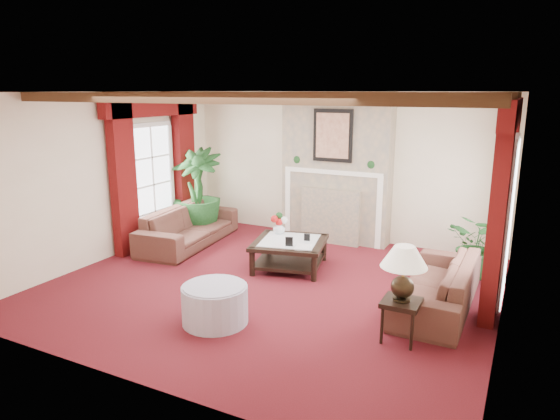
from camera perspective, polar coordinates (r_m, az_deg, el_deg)
The scene contains 23 objects.
floor at distance 7.23m, azimuth -1.01°, elevation -8.60°, with size 6.00×6.00×0.00m, color #4B0D12.
ceiling at distance 6.70m, azimuth -1.11°, elevation 13.34°, with size 6.00×6.00×0.00m, color white.
back_wall at distance 9.32m, azimuth 6.89°, elevation 4.97°, with size 6.00×0.02×2.70m, color beige.
left_wall at distance 8.63m, azimuth -19.00°, elevation 3.65°, with size 0.02×5.50×2.70m, color beige.
right_wall at distance 6.08m, azimuth 24.83°, elevation -0.80°, with size 0.02×5.50×2.70m, color beige.
ceiling_beams at distance 6.70m, azimuth -1.10°, elevation 12.82°, with size 6.00×3.00×0.12m, color #3A2012, non-canonical shape.
fireplace at distance 9.03m, azimuth 6.69°, elevation 13.30°, with size 2.00×0.52×2.70m, color #9D8566, non-canonical shape.
french_door_left at distance 9.24m, azimuth -14.78°, elevation 9.42°, with size 0.10×1.10×2.16m, color white, non-canonical shape.
french_door_right at distance 6.95m, azimuth 25.59°, elevation 7.33°, with size 0.10×1.10×2.16m, color white, non-canonical shape.
curtains_left at distance 9.15m, azimuth -14.41°, elevation 12.04°, with size 0.20×2.40×2.55m, color #4C0A0A, non-canonical shape.
curtains_right at distance 6.93m, azimuth 25.03°, elevation 10.87°, with size 0.20×2.40×2.55m, color #4C0A0A, non-canonical shape.
sofa_left at distance 9.12m, azimuth -10.42°, elevation -1.17°, with size 0.90×2.33×0.89m, color black.
sofa_right at distance 6.73m, azimuth 17.62°, elevation -7.20°, with size 0.64×2.13×0.83m, color black.
potted_palm at distance 9.75m, azimuth -9.36°, elevation -0.03°, with size 1.37×1.86×0.93m, color black.
small_plant at distance 7.99m, azimuth 21.72°, elevation -4.57°, with size 1.26×1.28×0.75m, color black.
coffee_table at distance 7.84m, azimuth 1.10°, elevation -5.08°, with size 1.08×1.08×0.44m, color black, non-canonical shape.
side_table at distance 5.81m, azimuth 13.59°, elevation -12.17°, with size 0.41×0.41×0.48m, color black, non-canonical shape.
ottoman at distance 6.11m, azimuth -7.45°, elevation -10.65°, with size 0.79×0.79×0.46m, color #B1A7BE.
table_lamp at distance 5.60m, azimuth 13.91°, elevation -6.97°, with size 0.51×0.51×0.64m, color black, non-canonical shape.
flower_vase at distance 8.11m, azimuth -0.10°, elevation -2.07°, with size 0.24×0.24×0.20m, color silver.
book at distance 7.41m, azimuth 1.83°, elevation -3.20°, with size 0.22×0.07×0.30m, color black.
photo_frame_a at distance 7.46m, azimuth 1.05°, elevation -3.66°, with size 0.11×0.02×0.15m, color black, non-canonical shape.
photo_frame_b at distance 7.73m, azimuth 3.10°, elevation -3.18°, with size 0.09×0.02×0.12m, color black, non-canonical shape.
Camera 1 is at (3.13, -5.92, 2.72)m, focal length 32.00 mm.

